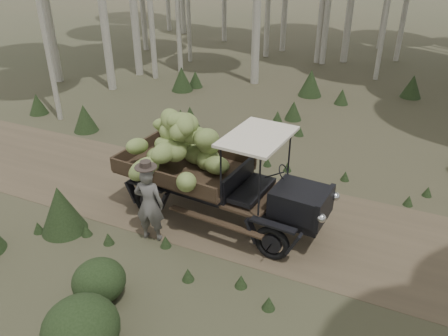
{
  "coord_description": "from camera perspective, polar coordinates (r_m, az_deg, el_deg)",
  "views": [
    {
      "loc": [
        2.11,
        -9.08,
        6.49
      ],
      "look_at": [
        -1.86,
        -0.46,
        1.46
      ],
      "focal_mm": 35.0,
      "sensor_mm": 36.0,
      "label": 1
    }
  ],
  "objects": [
    {
      "name": "undergrowth",
      "position": [
        10.53,
        12.95,
        -7.3
      ],
      "size": [
        24.1,
        20.68,
        1.38
      ],
      "color": "#233319",
      "rests_on": "ground"
    },
    {
      "name": "ground",
      "position": [
        11.36,
        9.63,
        -7.39
      ],
      "size": [
        120.0,
        120.0,
        0.0
      ],
      "primitive_type": "plane",
      "color": "#473D2B",
      "rests_on": "ground"
    },
    {
      "name": "farmer",
      "position": [
        10.37,
        -9.75,
        -4.58
      ],
      "size": [
        0.78,
        0.6,
        2.09
      ],
      "rotation": [
        0.0,
        0.0,
        3.34
      ],
      "color": "#55524E",
      "rests_on": "ground"
    },
    {
      "name": "banana_truck",
      "position": [
        11.01,
        -3.45,
        1.89
      ],
      "size": [
        5.68,
        3.17,
        2.84
      ],
      "rotation": [
        0.0,
        0.0,
        -0.08
      ],
      "color": "black",
      "rests_on": "ground"
    },
    {
      "name": "dirt_track",
      "position": [
        11.36,
        9.63,
        -7.38
      ],
      "size": [
        70.0,
        4.0,
        0.01
      ],
      "primitive_type": "cube",
      "color": "brown",
      "rests_on": "ground"
    }
  ]
}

